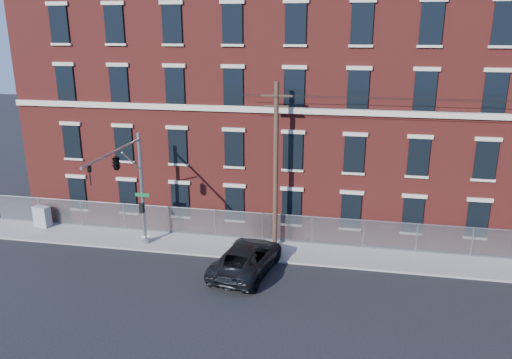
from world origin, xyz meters
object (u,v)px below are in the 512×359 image
at_px(utility_pole_near, 276,164).
at_px(pickup_truck, 247,258).
at_px(traffic_signal_mast, 123,172).
at_px(utility_cabinet, 42,216).

height_order(utility_pole_near, pickup_truck, utility_pole_near).
xyz_separation_m(traffic_signal_mast, utility_cabinet, (-7.92, 3.56, -4.56)).
bearing_deg(traffic_signal_mast, utility_pole_near, 23.14).
relative_size(traffic_signal_mast, utility_pole_near, 0.70).
bearing_deg(traffic_signal_mast, pickup_truck, -0.17).
distance_m(pickup_truck, utility_cabinet, 15.30).
bearing_deg(utility_pole_near, traffic_signal_mast, -156.86).
bearing_deg(traffic_signal_mast, utility_cabinet, 155.76).
xyz_separation_m(pickup_truck, utility_cabinet, (-14.87, 3.59, 0.01)).
distance_m(utility_pole_near, pickup_truck, 5.78).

